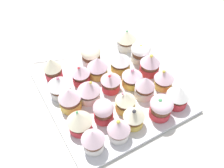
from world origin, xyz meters
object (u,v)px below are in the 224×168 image
(cupcake_1, at_px, (59,86))
(cupcake_19, at_px, (140,52))
(cupcake_16, at_px, (145,87))
(napkin, at_px, (54,46))
(cupcake_11, at_px, (110,81))
(cupcake_12, at_px, (125,102))
(cupcake_4, at_px, (93,139))
(cupcake_13, at_px, (134,116))
(cupcake_15, at_px, (132,77))
(cupcake_7, at_px, (103,111))
(cupcake_8, at_px, (119,129))
(cupcake_0, at_px, (52,68))
(cupcake_17, at_px, (161,107))
(cupcake_9, at_px, (92,55))
(cupcake_18, at_px, (126,39))
(cupcake_6, at_px, (89,90))
(cupcake_21, at_px, (164,78))
(cupcake_14, at_px, (120,61))
(cupcake_3, at_px, (79,121))
(cupcake_22, at_px, (178,95))
(cupcake_10, at_px, (98,66))
(baking_tray, at_px, (112,92))
(cupcake_5, at_px, (81,74))
(cupcake_2, at_px, (70,98))
(cupcake_20, at_px, (150,63))

(cupcake_1, height_order, cupcake_19, cupcake_1)
(cupcake_16, bearing_deg, napkin, -156.50)
(cupcake_11, height_order, cupcake_12, cupcake_11)
(cupcake_4, distance_m, cupcake_13, 0.13)
(cupcake_15, bearing_deg, cupcake_1, -109.27)
(cupcake_7, bearing_deg, cupcake_15, 116.65)
(cupcake_8, bearing_deg, cupcake_0, -166.04)
(cupcake_4, distance_m, cupcake_17, 0.20)
(cupcake_11, bearing_deg, cupcake_0, -135.38)
(cupcake_0, bearing_deg, cupcake_9, 90.63)
(cupcake_15, height_order, cupcake_18, cupcake_18)
(cupcake_1, relative_size, cupcake_19, 1.12)
(cupcake_6, height_order, cupcake_18, cupcake_6)
(cupcake_6, bearing_deg, cupcake_13, 25.64)
(cupcake_12, height_order, cupcake_19, cupcake_12)
(cupcake_12, height_order, cupcake_21, same)
(cupcake_0, distance_m, cupcake_11, 0.18)
(napkin, bearing_deg, cupcake_14, 33.24)
(cupcake_3, relative_size, napkin, 0.55)
(cupcake_8, bearing_deg, cupcake_22, 92.54)
(cupcake_1, height_order, cupcake_22, cupcake_1)
(cupcake_9, bearing_deg, cupcake_17, 14.05)
(cupcake_4, distance_m, cupcake_14, 0.28)
(cupcake_10, height_order, cupcake_17, cupcake_10)
(baking_tray, xyz_separation_m, cupcake_5, (-0.07, -0.06, 0.04))
(cupcake_2, relative_size, cupcake_3, 0.99)
(cupcake_9, relative_size, cupcake_15, 0.97)
(cupcake_13, relative_size, cupcake_20, 0.87)
(cupcake_17, bearing_deg, cupcake_20, 155.67)
(cupcake_15, xyz_separation_m, cupcake_22, (0.13, 0.07, 0.01))
(cupcake_17, xyz_separation_m, napkin, (-0.42, -0.15, -0.04))
(cupcake_7, height_order, cupcake_21, same)
(baking_tray, relative_size, napkin, 2.67)
(cupcake_2, height_order, napkin, cupcake_2)
(cupcake_2, relative_size, cupcake_7, 1.08)
(cupcake_0, xyz_separation_m, cupcake_15, (0.14, 0.19, -0.01))
(cupcake_11, relative_size, cupcake_22, 1.01)
(cupcake_4, xyz_separation_m, cupcake_14, (-0.20, 0.20, -0.01))
(cupcake_13, relative_size, cupcake_21, 1.04)
(cupcake_5, distance_m, cupcake_10, 0.06)
(cupcake_9, relative_size, napkin, 0.46)
(cupcake_6, distance_m, cupcake_21, 0.22)
(cupcake_1, height_order, cupcake_12, cupcake_1)
(cupcake_9, relative_size, cupcake_10, 0.88)
(cupcake_5, xyz_separation_m, cupcake_16, (0.14, 0.14, 0.00))
(cupcake_4, xyz_separation_m, cupcake_7, (-0.06, 0.06, -0.01))
(cupcake_13, distance_m, cupcake_21, 0.16)
(cupcake_8, xyz_separation_m, cupcake_19, (-0.21, 0.21, -0.00))
(cupcake_12, xyz_separation_m, cupcake_17, (0.07, 0.07, 0.00))
(cupcake_1, xyz_separation_m, cupcake_9, (-0.07, 0.14, -0.01))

